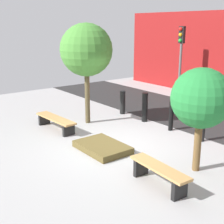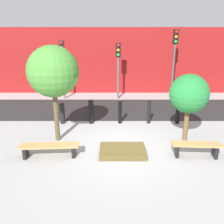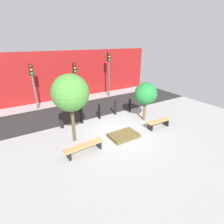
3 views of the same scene
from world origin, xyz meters
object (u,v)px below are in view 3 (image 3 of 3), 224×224
bollard_far_right (130,105)px  traffic_light_mid_east (109,67)px  traffic_light_west (33,79)px  bench_right (158,123)px  bollard_far_left (61,121)px  bench_left (84,147)px  bollard_center (99,112)px  tree_behind_right_bench (146,94)px  bollard_left (81,115)px  traffic_light_mid_west (75,75)px  planter_bed (124,135)px  tree_behind_left_bench (70,93)px  bollard_right (115,108)px

bollard_far_right → traffic_light_mid_east: traffic_light_mid_east is taller
traffic_light_west → bench_right: bearing=-51.7°
traffic_light_mid_east → bollard_far_right: bearing=-99.0°
bollard_far_right → traffic_light_mid_east: (0.65, 4.07, 2.26)m
bollard_far_left → bench_right: bearing=-31.5°
bench_left → bollard_center: bollard_center is taller
bench_left → bollard_far_right: 5.81m
tree_behind_right_bench → bollard_left: tree_behind_right_bench is taller
traffic_light_mid_west → traffic_light_mid_east: 3.23m
bollard_left → traffic_light_mid_east: (4.47, 4.07, 2.18)m
planter_bed → tree_behind_left_bench: (-2.41, 1.09, 2.49)m
bench_right → planter_bed: 2.43m
bench_left → traffic_light_west: traffic_light_west is taller
traffic_light_mid_west → planter_bed: bearing=-90.0°
bench_right → traffic_light_mid_east: bearing=87.2°
bollard_left → bollard_right: (2.55, 0.00, -0.00)m
bollard_right → bench_right: bearing=-69.5°
planter_bed → traffic_light_mid_east: size_ratio=0.39×
traffic_light_west → traffic_light_mid_west: traffic_light_west is taller
bollard_far_left → planter_bed: bearing=-48.0°
tree_behind_left_bench → traffic_light_mid_west: bearing=67.5°
bollard_center → bollard_far_left: bearing=180.0°
bollard_center → traffic_light_west: size_ratio=0.30×
bench_right → planter_bed: bearing=178.8°
bollard_right → bollard_far_right: (1.27, 0.00, -0.08)m
tree_behind_right_bench → planter_bed: bearing=-155.7°
bollard_left → traffic_light_west: size_ratio=0.32×
bollard_left → bollard_center: bearing=0.0°
bench_left → bollard_left: bollard_left is taller
planter_bed → bollard_far_right: bearing=48.0°
bollard_center → bollard_far_right: bearing=0.0°
tree_behind_left_bench → bollard_left: bearing=57.0°
tree_behind_right_bench → traffic_light_west: (-5.60, 5.81, 0.54)m
tree_behind_left_bench → bollard_left: (1.13, 1.74, -2.05)m
bollard_far_left → traffic_light_mid_east: bearing=35.3°
bollard_center → bollard_right: 1.27m
bollard_far_right → bollard_center: bearing=180.0°
bollard_center → traffic_light_west: (-3.19, 4.07, 1.83)m
tree_behind_right_bench → bollard_far_left: bearing=160.6°
tree_behind_left_bench → traffic_light_west: (-0.79, 5.81, -0.25)m
bench_right → bollard_far_right: bearing=90.9°
bench_right → bollard_far_right: 3.04m
traffic_light_mid_west → bollard_left: bearing=-107.4°
bench_left → traffic_light_mid_east: traffic_light_mid_east is taller
planter_bed → bollard_far_left: (-2.55, 2.83, 0.37)m
bollard_far_left → bollard_center: (2.55, 0.00, 0.05)m
bollard_far_left → traffic_light_mid_west: 5.12m
tree_behind_right_bench → bollard_right: size_ratio=2.38×
planter_bed → traffic_light_west: 7.93m
tree_behind_left_bench → bollard_right: (3.68, 1.74, -2.06)m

